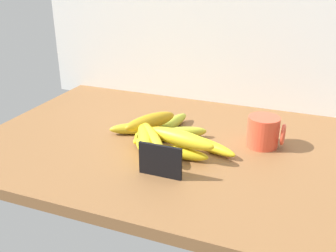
{
  "coord_description": "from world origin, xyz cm",
  "views": [
    {
      "loc": [
        37.1,
        -94.65,
        51.92
      ],
      "look_at": [
        -0.2,
        -0.03,
        8.0
      ],
      "focal_mm": 41.41,
      "sensor_mm": 36.0,
      "label": 1
    }
  ],
  "objects_px": {
    "banana_6": "(206,145)",
    "banana_8": "(180,138)",
    "chalkboard_sign": "(160,162)",
    "banana_9": "(150,135)",
    "banana_7": "(145,136)",
    "coffee_mug": "(264,132)",
    "banana_3": "(150,133)",
    "banana_0": "(176,134)",
    "banana_4": "(137,128)",
    "banana_1": "(179,152)",
    "banana_2": "(145,147)",
    "banana_5": "(170,125)",
    "banana_10": "(150,121)"
  },
  "relations": [
    {
      "from": "banana_6",
      "to": "banana_8",
      "type": "xyz_separation_m",
      "value": [
        -0.06,
        -0.06,
        0.04
      ]
    },
    {
      "from": "chalkboard_sign",
      "to": "banana_9",
      "type": "height_order",
      "value": "chalkboard_sign"
    },
    {
      "from": "banana_7",
      "to": "coffee_mug",
      "type": "bearing_deg",
      "value": 30.93
    },
    {
      "from": "banana_7",
      "to": "banana_3",
      "type": "bearing_deg",
      "value": 105.3
    },
    {
      "from": "banana_0",
      "to": "banana_7",
      "type": "xyz_separation_m",
      "value": [
        -0.05,
        -0.12,
        0.04
      ]
    },
    {
      "from": "banana_3",
      "to": "banana_7",
      "type": "height_order",
      "value": "banana_7"
    },
    {
      "from": "chalkboard_sign",
      "to": "banana_3",
      "type": "height_order",
      "value": "chalkboard_sign"
    },
    {
      "from": "banana_0",
      "to": "banana_4",
      "type": "height_order",
      "value": "banana_0"
    },
    {
      "from": "coffee_mug",
      "to": "banana_1",
      "type": "height_order",
      "value": "coffee_mug"
    },
    {
      "from": "chalkboard_sign",
      "to": "banana_2",
      "type": "height_order",
      "value": "chalkboard_sign"
    },
    {
      "from": "banana_0",
      "to": "banana_4",
      "type": "xyz_separation_m",
      "value": [
        -0.13,
        -0.0,
        -0.0
      ]
    },
    {
      "from": "banana_1",
      "to": "banana_2",
      "type": "distance_m",
      "value": 0.1
    },
    {
      "from": "banana_3",
      "to": "banana_6",
      "type": "relative_size",
      "value": 0.84
    },
    {
      "from": "banana_6",
      "to": "banana_7",
      "type": "height_order",
      "value": "banana_7"
    },
    {
      "from": "banana_7",
      "to": "banana_0",
      "type": "bearing_deg",
      "value": 69.16
    },
    {
      "from": "banana_5",
      "to": "banana_7",
      "type": "height_order",
      "value": "banana_7"
    },
    {
      "from": "banana_6",
      "to": "banana_4",
      "type": "bearing_deg",
      "value": 172.27
    },
    {
      "from": "coffee_mug",
      "to": "banana_1",
      "type": "xyz_separation_m",
      "value": [
        -0.2,
        -0.16,
        -0.03
      ]
    },
    {
      "from": "banana_3",
      "to": "banana_4",
      "type": "bearing_deg",
      "value": 155.73
    },
    {
      "from": "banana_1",
      "to": "banana_10",
      "type": "height_order",
      "value": "banana_10"
    },
    {
      "from": "banana_1",
      "to": "banana_2",
      "type": "height_order",
      "value": "banana_2"
    },
    {
      "from": "banana_2",
      "to": "banana_6",
      "type": "height_order",
      "value": "banana_2"
    },
    {
      "from": "banana_9",
      "to": "banana_10",
      "type": "bearing_deg",
      "value": 113.6
    },
    {
      "from": "banana_3",
      "to": "banana_8",
      "type": "distance_m",
      "value": 0.14
    },
    {
      "from": "banana_0",
      "to": "banana_9",
      "type": "height_order",
      "value": "banana_9"
    },
    {
      "from": "coffee_mug",
      "to": "banana_2",
      "type": "distance_m",
      "value": 0.34
    },
    {
      "from": "banana_7",
      "to": "banana_10",
      "type": "height_order",
      "value": "banana_10"
    },
    {
      "from": "banana_2",
      "to": "banana_8",
      "type": "distance_m",
      "value": 0.1
    },
    {
      "from": "banana_9",
      "to": "banana_8",
      "type": "bearing_deg",
      "value": 7.66
    },
    {
      "from": "coffee_mug",
      "to": "banana_5",
      "type": "relative_size",
      "value": 0.52
    },
    {
      "from": "banana_6",
      "to": "banana_5",
      "type": "bearing_deg",
      "value": 148.57
    },
    {
      "from": "banana_1",
      "to": "banana_3",
      "type": "distance_m",
      "value": 0.14
    },
    {
      "from": "banana_3",
      "to": "banana_5",
      "type": "xyz_separation_m",
      "value": [
        0.03,
        0.08,
        -0.0
      ]
    },
    {
      "from": "banana_3",
      "to": "banana_7",
      "type": "distance_m",
      "value": 0.1
    },
    {
      "from": "chalkboard_sign",
      "to": "banana_7",
      "type": "height_order",
      "value": "chalkboard_sign"
    },
    {
      "from": "banana_0",
      "to": "banana_3",
      "type": "xyz_separation_m",
      "value": [
        -0.07,
        -0.03,
        -0.0
      ]
    },
    {
      "from": "coffee_mug",
      "to": "banana_7",
      "type": "distance_m",
      "value": 0.34
    },
    {
      "from": "banana_0",
      "to": "banana_10",
      "type": "relative_size",
      "value": 1.09
    },
    {
      "from": "banana_3",
      "to": "banana_5",
      "type": "relative_size",
      "value": 0.8
    },
    {
      "from": "banana_0",
      "to": "banana_6",
      "type": "xyz_separation_m",
      "value": [
        0.1,
        -0.03,
        -0.0
      ]
    },
    {
      "from": "banana_8",
      "to": "banana_10",
      "type": "bearing_deg",
      "value": 150.8
    },
    {
      "from": "chalkboard_sign",
      "to": "banana_0",
      "type": "distance_m",
      "value": 0.21
    },
    {
      "from": "chalkboard_sign",
      "to": "banana_3",
      "type": "relative_size",
      "value": 0.68
    },
    {
      "from": "banana_0",
      "to": "coffee_mug",
      "type": "bearing_deg",
      "value": 12.49
    },
    {
      "from": "banana_1",
      "to": "chalkboard_sign",
      "type": "bearing_deg",
      "value": -95.77
    },
    {
      "from": "banana_2",
      "to": "banana_10",
      "type": "distance_m",
      "value": 0.09
    },
    {
      "from": "banana_6",
      "to": "banana_7",
      "type": "relative_size",
      "value": 1.02
    },
    {
      "from": "banana_3",
      "to": "banana_9",
      "type": "bearing_deg",
      "value": -65.62
    },
    {
      "from": "chalkboard_sign",
      "to": "banana_5",
      "type": "xyz_separation_m",
      "value": [
        -0.08,
        0.26,
        -0.02
      ]
    },
    {
      "from": "banana_8",
      "to": "banana_6",
      "type": "bearing_deg",
      "value": 48.03
    }
  ]
}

